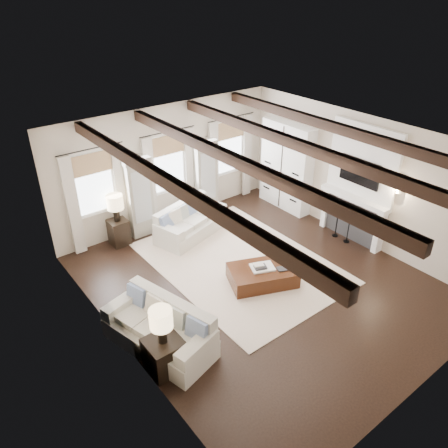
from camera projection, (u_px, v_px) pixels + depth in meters
ground at (260, 282)px, 9.75m from camera, size 7.50×7.50×0.00m
room_shell at (262, 183)px, 9.82m from camera, size 6.54×7.54×3.22m
area_rug at (239, 263)px, 10.40m from camera, size 3.43×4.69×0.02m
sofa_back at (189, 222)px, 11.39m from camera, size 2.15×1.40×0.85m
sofa_left at (161, 330)px, 7.94m from camera, size 1.45×2.27×0.90m
ottoman at (262, 275)px, 9.65m from camera, size 1.68×1.38×0.38m
tray at (262, 267)px, 9.56m from camera, size 0.61×0.54×0.04m
book_lower at (260, 267)px, 9.51m from camera, size 0.32×0.28×0.04m
book_upper at (258, 265)px, 9.52m from camera, size 0.27×0.24×0.03m
book_loose at (283, 269)px, 9.52m from camera, size 0.29×0.26×0.03m
side_table_front at (164, 354)px, 7.51m from camera, size 0.60×0.60×0.60m
lamp_front at (161, 321)px, 7.13m from camera, size 0.39×0.39×0.68m
side_table_back at (119, 232)px, 10.99m from camera, size 0.45×0.45×0.67m
lamp_back at (115, 204)px, 10.59m from camera, size 0.40×0.40×0.69m
candlestick_near at (348, 231)px, 11.08m from camera, size 0.15×0.15×0.74m
candlestick_far at (336, 225)px, 11.32m from camera, size 0.16×0.16×0.77m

